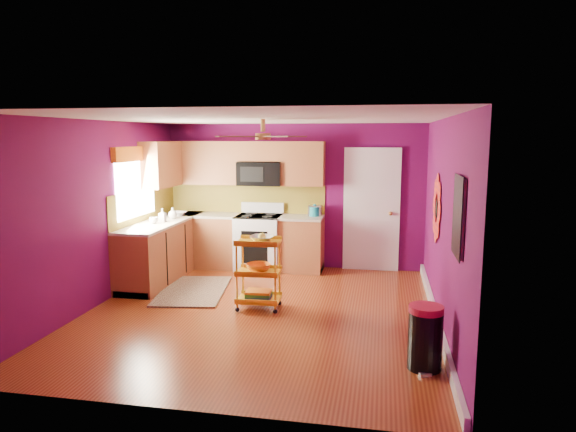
# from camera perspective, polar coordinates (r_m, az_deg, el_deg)

# --- Properties ---
(ground) EXTENTS (5.00, 5.00, 0.00)m
(ground) POSITION_cam_1_polar(r_m,az_deg,el_deg) (6.86, -3.03, -10.61)
(ground) COLOR maroon
(ground) RESTS_ON ground
(room_envelope) EXTENTS (4.54, 5.04, 2.52)m
(room_envelope) POSITION_cam_1_polar(r_m,az_deg,el_deg) (6.49, -2.92, 3.10)
(room_envelope) COLOR #5B0A49
(room_envelope) RESTS_ON ground
(lower_cabinets) EXTENTS (2.81, 2.31, 0.94)m
(lower_cabinets) POSITION_cam_1_polar(r_m,az_deg,el_deg) (8.79, -8.84, -3.41)
(lower_cabinets) COLOR brown
(lower_cabinets) RESTS_ON ground
(electric_range) EXTENTS (0.76, 0.66, 1.13)m
(electric_range) POSITION_cam_1_polar(r_m,az_deg,el_deg) (8.89, -3.23, -2.85)
(electric_range) COLOR white
(electric_range) RESTS_ON ground
(upper_cabinetry) EXTENTS (2.80, 2.30, 1.26)m
(upper_cabinetry) POSITION_cam_1_polar(r_m,az_deg,el_deg) (8.91, -7.65, 5.65)
(upper_cabinetry) COLOR brown
(upper_cabinetry) RESTS_ON ground
(left_window) EXTENTS (0.08, 1.35, 1.08)m
(left_window) POSITION_cam_1_polar(r_m,az_deg,el_deg) (8.25, -16.57, 4.69)
(left_window) COLOR white
(left_window) RESTS_ON ground
(panel_door) EXTENTS (0.95, 0.11, 2.15)m
(panel_door) POSITION_cam_1_polar(r_m,az_deg,el_deg) (8.84, 9.26, 0.54)
(panel_door) COLOR white
(panel_door) RESTS_ON ground
(right_wall_art) EXTENTS (0.04, 2.74, 1.04)m
(right_wall_art) POSITION_cam_1_polar(r_m,az_deg,el_deg) (6.04, 17.05, 0.49)
(right_wall_art) COLOR black
(right_wall_art) RESTS_ON ground
(ceiling_fan) EXTENTS (1.01, 1.01, 0.26)m
(ceiling_fan) POSITION_cam_1_polar(r_m,az_deg,el_deg) (6.66, -2.79, 8.91)
(ceiling_fan) COLOR #BF8C3F
(ceiling_fan) RESTS_ON ground
(shag_rug) EXTENTS (1.14, 1.63, 0.02)m
(shag_rug) POSITION_cam_1_polar(r_m,az_deg,el_deg) (7.83, -10.48, -8.16)
(shag_rug) COLOR black
(shag_rug) RESTS_ON ground
(rolling_cart) EXTENTS (0.59, 0.44, 1.03)m
(rolling_cart) POSITION_cam_1_polar(r_m,az_deg,el_deg) (6.84, -3.23, -6.01)
(rolling_cart) COLOR gold
(rolling_cart) RESTS_ON ground
(trash_can) EXTENTS (0.44, 0.44, 0.65)m
(trash_can) POSITION_cam_1_polar(r_m,az_deg,el_deg) (5.36, 14.99, -12.90)
(trash_can) COLOR black
(trash_can) RESTS_ON ground
(teal_kettle) EXTENTS (0.18, 0.18, 0.21)m
(teal_kettle) POSITION_cam_1_polar(r_m,az_deg,el_deg) (8.72, 2.97, 0.53)
(teal_kettle) COLOR teal
(teal_kettle) RESTS_ON lower_cabinets
(toaster) EXTENTS (0.22, 0.15, 0.18)m
(toaster) POSITION_cam_1_polar(r_m,az_deg,el_deg) (8.76, 3.01, 0.60)
(toaster) COLOR beige
(toaster) RESTS_ON lower_cabinets
(soap_bottle_a) EXTENTS (0.10, 0.10, 0.21)m
(soap_bottle_a) POSITION_cam_1_polar(r_m,az_deg,el_deg) (8.36, -13.79, 0.08)
(soap_bottle_a) COLOR #EA3F72
(soap_bottle_a) RESTS_ON lower_cabinets
(soap_bottle_b) EXTENTS (0.14, 0.14, 0.18)m
(soap_bottle_b) POSITION_cam_1_polar(r_m,az_deg,el_deg) (8.67, -12.70, 0.32)
(soap_bottle_b) COLOR white
(soap_bottle_b) RESTS_ON lower_cabinets
(counter_dish) EXTENTS (0.27, 0.27, 0.07)m
(counter_dish) POSITION_cam_1_polar(r_m,az_deg,el_deg) (8.97, -12.08, 0.25)
(counter_dish) COLOR white
(counter_dish) RESTS_ON lower_cabinets
(counter_cup) EXTENTS (0.13, 0.13, 0.10)m
(counter_cup) POSITION_cam_1_polar(r_m,az_deg,el_deg) (8.23, -14.70, -0.48)
(counter_cup) COLOR white
(counter_cup) RESTS_ON lower_cabinets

